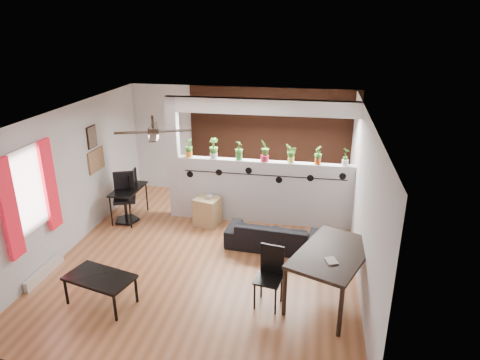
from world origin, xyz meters
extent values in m
cube|color=brown|center=(0.00, 0.00, -0.05)|extent=(6.30, 7.10, 0.10)
cube|color=#B7B7BA|center=(0.00, 3.02, 1.30)|extent=(6.30, 0.04, 2.90)
cube|color=#B7B7BA|center=(0.00, -3.02, 1.30)|extent=(6.30, 0.04, 2.90)
cube|color=#B7B7BA|center=(-2.62, 0.00, 1.30)|extent=(0.04, 7.10, 2.90)
cube|color=#B7B7BA|center=(2.62, 0.00, 1.30)|extent=(0.04, 7.10, 2.90)
cube|color=white|center=(0.00, 0.00, 2.65)|extent=(6.30, 7.10, 0.10)
cube|color=#BCBCC1|center=(0.80, 1.50, 0.68)|extent=(3.60, 0.18, 1.35)
cube|color=silver|center=(0.80, 1.50, 2.45)|extent=(3.60, 0.18, 0.30)
cube|color=#BCBCC1|center=(-1.11, 1.50, 1.30)|extent=(0.22, 0.20, 2.60)
cube|color=#9F4D2E|center=(0.80, 2.97, 1.30)|extent=(3.90, 0.05, 2.60)
cube|color=black|center=(0.80, 1.40, 1.08)|extent=(3.31, 0.01, 0.02)
cylinder|color=black|center=(-0.75, 1.40, 1.00)|extent=(0.14, 0.01, 0.14)
cylinder|color=black|center=(-0.13, 1.40, 1.08)|extent=(0.14, 0.01, 0.14)
cylinder|color=black|center=(0.49, 1.40, 1.16)|extent=(0.14, 0.01, 0.14)
cylinder|color=black|center=(1.11, 1.40, 1.00)|extent=(0.14, 0.01, 0.14)
cylinder|color=black|center=(1.73, 1.40, 1.08)|extent=(0.14, 0.01, 0.14)
cylinder|color=black|center=(2.35, 1.40, 1.16)|extent=(0.14, 0.01, 0.14)
cube|color=white|center=(-2.58, -1.20, 1.55)|extent=(0.02, 0.95, 1.25)
cube|color=silver|center=(-2.57, -1.20, 1.55)|extent=(0.04, 1.05, 1.35)
cube|color=red|center=(-2.53, -1.70, 1.45)|extent=(0.06, 0.30, 1.55)
cube|color=red|center=(-2.53, -0.70, 1.45)|extent=(0.06, 0.30, 1.55)
cube|color=silver|center=(-2.54, -1.20, 0.09)|extent=(0.08, 1.00, 0.18)
cube|color=#876041|center=(-2.58, 0.95, 1.35)|extent=(0.03, 0.60, 0.45)
cube|color=#8C7259|center=(-2.58, 0.90, 1.85)|extent=(0.03, 0.30, 0.40)
cube|color=black|center=(-2.58, 0.90, 1.85)|extent=(0.02, 0.34, 0.44)
cylinder|color=black|center=(-0.80, -0.30, 2.50)|extent=(0.04, 0.04, 0.20)
cylinder|color=black|center=(-0.80, -0.30, 2.35)|extent=(0.18, 0.18, 0.10)
sphere|color=white|center=(-0.80, -0.30, 2.26)|extent=(0.17, 0.17, 0.17)
cube|color=black|center=(-0.48, -0.18, 2.34)|extent=(0.55, 0.29, 0.01)
cube|color=black|center=(-0.92, 0.02, 2.34)|extent=(0.29, 0.55, 0.01)
cube|color=black|center=(-1.12, -0.42, 2.34)|extent=(0.55, 0.29, 0.01)
cube|color=black|center=(-0.68, -0.62, 2.34)|extent=(0.29, 0.55, 0.01)
cylinder|color=orange|center=(-0.78, 1.50, 1.41)|extent=(0.13, 0.13, 0.12)
imported|color=#255A19|center=(-0.78, 1.50, 1.59)|extent=(0.24, 0.24, 0.29)
cylinder|color=silver|center=(-0.25, 1.50, 1.41)|extent=(0.15, 0.15, 0.12)
imported|color=#255A19|center=(-0.25, 1.50, 1.61)|extent=(0.22, 0.18, 0.32)
cylinder|color=#318935|center=(0.27, 1.50, 1.41)|extent=(0.14, 0.14, 0.12)
imported|color=#255A19|center=(0.27, 1.50, 1.60)|extent=(0.23, 0.25, 0.29)
cylinder|color=#B91D3E|center=(0.80, 1.50, 1.41)|extent=(0.16, 0.16, 0.12)
imported|color=#255A19|center=(0.80, 1.50, 1.63)|extent=(0.24, 0.27, 0.35)
cylinder|color=#DFD34E|center=(1.33, 1.50, 1.41)|extent=(0.13, 0.13, 0.12)
imported|color=#255A19|center=(1.33, 1.50, 1.59)|extent=(0.16, 0.19, 0.27)
cylinder|color=#D94E19|center=(1.85, 1.50, 1.41)|extent=(0.12, 0.12, 0.12)
imported|color=#255A19|center=(1.85, 1.50, 1.58)|extent=(0.15, 0.18, 0.27)
cylinder|color=silver|center=(2.38, 1.50, 1.41)|extent=(0.13, 0.13, 0.12)
imported|color=#255A19|center=(2.38, 1.50, 1.59)|extent=(0.23, 0.23, 0.27)
imported|color=black|center=(1.11, 0.45, 0.24)|extent=(1.70, 0.79, 0.49)
cube|color=#A28356|center=(-0.33, 1.16, 0.29)|extent=(0.57, 0.53, 0.59)
imported|color=gray|center=(-0.28, 1.16, 0.63)|extent=(0.13, 0.13, 0.09)
cube|color=black|center=(-2.05, 1.16, 0.67)|extent=(0.51, 0.96, 0.04)
cylinder|color=black|center=(-2.26, 0.72, 0.33)|extent=(0.03, 0.03, 0.65)
cylinder|color=black|center=(-1.84, 0.72, 0.33)|extent=(0.03, 0.03, 0.65)
cylinder|color=black|center=(-2.25, 1.60, 0.33)|extent=(0.03, 0.03, 0.65)
cylinder|color=black|center=(-1.83, 1.60, 0.33)|extent=(0.03, 0.03, 0.65)
imported|color=black|center=(-2.05, 1.31, 0.78)|extent=(0.32, 0.11, 0.18)
cylinder|color=black|center=(-2.05, 0.97, 0.04)|extent=(0.54, 0.54, 0.04)
cylinder|color=black|center=(-2.05, 0.97, 0.27)|extent=(0.06, 0.06, 0.46)
cube|color=black|center=(-2.05, 0.97, 0.52)|extent=(0.57, 0.57, 0.07)
cube|color=black|center=(-2.13, 1.15, 0.81)|extent=(0.41, 0.21, 0.50)
cube|color=black|center=(2.14, -0.98, 0.79)|extent=(1.42, 1.74, 0.05)
cylinder|color=black|center=(1.48, -1.48, 0.38)|extent=(0.06, 0.06, 0.77)
cylinder|color=black|center=(2.25, -1.79, 0.38)|extent=(0.06, 0.06, 0.77)
cylinder|color=black|center=(2.02, -0.16, 0.38)|extent=(0.06, 0.06, 0.77)
cylinder|color=black|center=(2.79, -0.48, 0.38)|extent=(0.06, 0.06, 0.77)
imported|color=gray|center=(2.04, -1.28, 0.83)|extent=(0.21, 0.24, 0.02)
cube|color=black|center=(1.23, -1.31, 0.45)|extent=(0.44, 0.44, 0.03)
cube|color=black|center=(1.26, -1.14, 0.70)|extent=(0.36, 0.10, 0.48)
cube|color=black|center=(1.04, -1.43, 0.22)|extent=(0.03, 0.03, 0.45)
cube|color=black|center=(1.36, -1.49, 0.22)|extent=(0.03, 0.03, 0.45)
cube|color=black|center=(1.10, -1.12, 0.46)|extent=(0.03, 0.03, 0.92)
cube|color=black|center=(1.42, -1.18, 0.46)|extent=(0.03, 0.03, 0.92)
cube|color=black|center=(-1.25, -1.70, 0.45)|extent=(1.11, 0.79, 0.04)
cylinder|color=black|center=(-1.76, -1.81, 0.21)|extent=(0.04, 0.04, 0.42)
cylinder|color=black|center=(-0.86, -2.04, 0.21)|extent=(0.04, 0.04, 0.42)
cylinder|color=black|center=(-1.64, -1.35, 0.21)|extent=(0.04, 0.04, 0.42)
cylinder|color=black|center=(-0.74, -1.58, 0.21)|extent=(0.04, 0.04, 0.42)
camera|label=1|loc=(1.77, -6.65, 4.05)|focal=32.00mm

